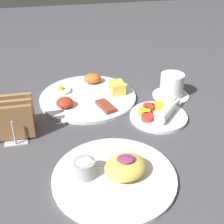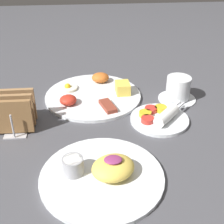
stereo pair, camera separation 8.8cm
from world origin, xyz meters
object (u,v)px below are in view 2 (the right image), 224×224
(plate_breakfast, at_px, (94,94))
(coffee_cup, at_px, (178,90))
(toast_rack, at_px, (16,112))
(plate_foreground, at_px, (102,173))
(plate_condiments, at_px, (160,118))

(plate_breakfast, height_order, coffee_cup, coffee_cup)
(toast_rack, distance_m, coffee_cup, 0.50)
(plate_foreground, distance_m, toast_rack, 0.32)
(plate_foreground, distance_m, coffee_cup, 0.43)
(plate_breakfast, xyz_separation_m, coffee_cup, (0.27, -0.04, 0.03))
(plate_breakfast, bearing_deg, toast_rack, -144.27)
(plate_breakfast, relative_size, plate_condiments, 1.82)
(plate_foreground, relative_size, toast_rack, 2.41)
(coffee_cup, bearing_deg, plate_condiments, -124.88)
(plate_condiments, bearing_deg, coffee_cup, 55.12)
(plate_foreground, relative_size, coffee_cup, 2.33)
(toast_rack, xyz_separation_m, coffee_cup, (0.49, 0.12, -0.01))
(plate_condiments, height_order, coffee_cup, coffee_cup)
(plate_foreground, bearing_deg, coffee_cup, 52.45)
(plate_breakfast, xyz_separation_m, plate_foreground, (0.00, -0.38, 0.00))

